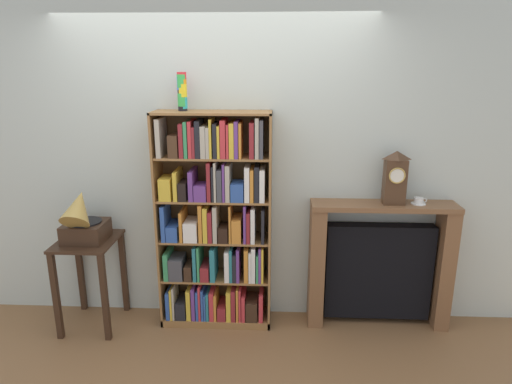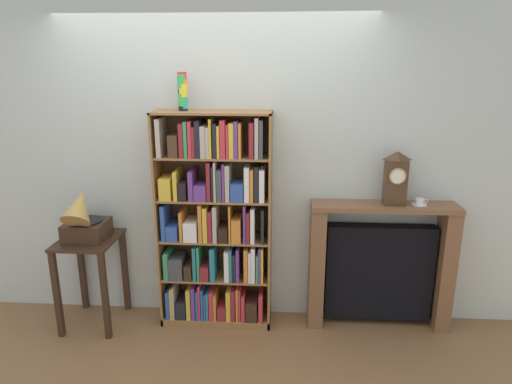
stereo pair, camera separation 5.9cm
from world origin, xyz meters
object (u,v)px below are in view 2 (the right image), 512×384
object	(u,v)px
bookshelf	(216,228)
fireplace_mantel	(379,266)
side_table_left	(91,263)
mantel_clock	(396,178)
gramophone	(83,219)
teacup_with_saucer	(420,202)
cup_stack	(183,92)

from	to	relation	value
bookshelf	fireplace_mantel	size ratio (longest dim) A/B	1.54
side_table_left	mantel_clock	bearing A→B (deg)	2.92
gramophone	fireplace_mantel	distance (m)	2.42
side_table_left	fireplace_mantel	size ratio (longest dim) A/B	0.66
bookshelf	side_table_left	world-z (taller)	bookshelf
gramophone	bookshelf	bearing A→B (deg)	7.69
bookshelf	fireplace_mantel	xyz separation A→B (m)	(1.35, 0.05, -0.32)
side_table_left	bookshelf	bearing A→B (deg)	5.33
mantel_clock	gramophone	bearing A→B (deg)	-176.07
side_table_left	teacup_with_saucer	world-z (taller)	teacup_with_saucer
mantel_clock	teacup_with_saucer	bearing A→B (deg)	0.60
cup_stack	mantel_clock	bearing A→B (deg)	-0.21
bookshelf	fireplace_mantel	distance (m)	1.38
side_table_left	teacup_with_saucer	bearing A→B (deg)	2.74
bookshelf	fireplace_mantel	world-z (taller)	bookshelf
mantel_clock	teacup_with_saucer	distance (m)	0.28
bookshelf	side_table_left	size ratio (longest dim) A/B	2.34
teacup_with_saucer	fireplace_mantel	bearing A→B (deg)	175.18
side_table_left	fireplace_mantel	xyz separation A→B (m)	(2.38, 0.15, -0.03)
cup_stack	side_table_left	distance (m)	1.60
gramophone	fireplace_mantel	size ratio (longest dim) A/B	0.41
side_table_left	teacup_with_saucer	size ratio (longest dim) A/B	6.20
cup_stack	teacup_with_saucer	distance (m)	2.02
mantel_clock	bookshelf	bearing A→B (deg)	-178.86
bookshelf	mantel_clock	distance (m)	1.47
cup_stack	gramophone	xyz separation A→B (m)	(-0.80, -0.17, -0.98)
gramophone	fireplace_mantel	xyz separation A→B (m)	(2.38, 0.19, -0.42)
side_table_left	fireplace_mantel	bearing A→B (deg)	3.58
cup_stack	bookshelf	bearing A→B (deg)	-8.36
cup_stack	mantel_clock	xyz separation A→B (m)	(1.64, -0.01, -0.65)
side_table_left	gramophone	bearing A→B (deg)	-90.00
bookshelf	side_table_left	distance (m)	1.08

